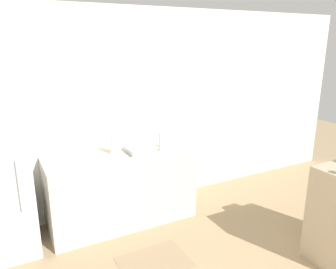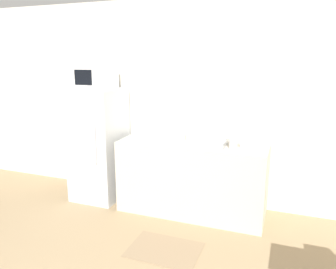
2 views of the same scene
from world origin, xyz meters
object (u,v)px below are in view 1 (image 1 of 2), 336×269
refrigerator (0,187)px  bottle_tall (161,142)px  bottle_short (167,143)px  paper_towel_roll (115,144)px

refrigerator → bottle_tall: refrigerator is taller
refrigerator → bottle_short: size_ratio=10.70×
refrigerator → bottle_short: refrigerator is taller
bottle_tall → paper_towel_roll: bearing=163.4°
bottle_tall → bottle_short: bottle_tall is taller
bottle_tall → paper_towel_roll: paper_towel_roll is taller
refrigerator → bottle_tall: bearing=-4.0°
bottle_tall → bottle_short: 0.13m
bottle_short → paper_towel_roll: 0.65m
refrigerator → bottle_short: (1.90, -0.06, 0.21)m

